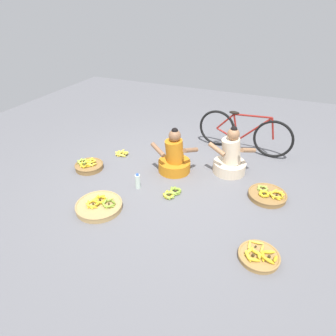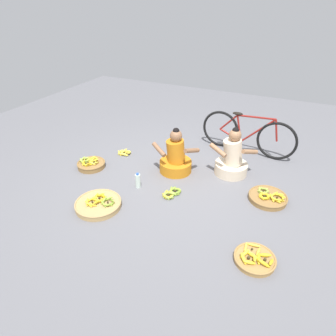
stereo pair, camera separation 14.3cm
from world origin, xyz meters
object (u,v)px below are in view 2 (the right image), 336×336
Objects in this scene: vendor_woman_front at (176,158)px; vendor_woman_behind at (232,159)px; banana_basket_back_left at (91,164)px; loose_bananas_front_left at (124,153)px; banana_basket_mid_right at (98,204)px; bicycle_leaning at (247,134)px; loose_bananas_back_right at (171,193)px; banana_basket_back_center at (255,259)px; water_bottle at (138,181)px; banana_basket_front_center at (268,197)px.

vendor_woman_behind is at bearing 20.70° from vendor_woman_front.
banana_basket_back_left is 1.80× the size of loose_bananas_front_left.
vendor_woman_behind is 2.31m from banana_basket_back_left.
banana_basket_mid_right is 1.36× the size of banana_basket_back_left.
loose_bananas_back_right is (-0.66, -1.78, -0.33)m from bicycle_leaning.
banana_basket_back_center is 1.87× the size of water_bottle.
banana_basket_front_center is at bearing -6.48° from loose_bananas_front_left.
water_bottle is at bearing -176.71° from loose_bananas_back_right.
banana_basket_front_center is 1.61× the size of loose_bananas_back_right.
bicycle_leaning is at bearing 36.84° from banana_basket_back_left.
loose_bananas_back_right is 1.37× the size of water_bottle.
vendor_woman_front is 3.10× the size of water_bottle.
loose_bananas_back_right is at bearing 151.83° from banana_basket_back_center.
banana_basket_mid_right is 2.45× the size of loose_bananas_front_left.
vendor_woman_front is at bearing -6.88° from loose_bananas_front_left.
bicycle_leaning is 2.60m from banana_basket_back_center.
loose_bananas_back_right is (-1.28, -0.47, -0.02)m from banana_basket_front_center.
loose_bananas_front_left is (0.25, 0.63, -0.03)m from banana_basket_back_left.
vendor_woman_front is 1.64× the size of banana_basket_back_left.
banana_basket_back_left is at bearing 133.11° from banana_basket_mid_right.
banana_basket_mid_right is at bearing -111.28° from water_bottle.
loose_bananas_front_left is (-2.61, 1.48, -0.01)m from banana_basket_back_center.
vendor_woman_behind reaches higher than banana_basket_back_center.
banana_basket_back_left is 2.83m from banana_basket_front_center.
vendor_woman_behind reaches higher than banana_basket_front_center.
water_bottle reaches higher than banana_basket_front_center.
banana_basket_front_center is 1.36m from loose_bananas_back_right.
banana_basket_front_center is at bearing 92.42° from banana_basket_back_center.
loose_bananas_back_right is 0.54m from water_bottle.
vendor_woman_behind reaches higher than banana_basket_mid_right.
vendor_woman_front reaches higher than banana_basket_mid_right.
vendor_woman_behind is 1.15m from loose_bananas_back_right.
banana_basket_back_center is 1.50m from loose_bananas_back_right.
water_bottle reaches higher than banana_basket_back_center.
banana_basket_front_center is at bearing -64.76° from bicycle_leaning.
banana_basket_back_center is 1.78× the size of loose_bananas_front_left.
loose_bananas_back_right is (1.28, -0.76, -0.00)m from loose_bananas_front_left.
bicycle_leaning is at bearing 56.77° from water_bottle.
water_bottle is (-1.81, -0.50, 0.07)m from banana_basket_front_center.
bicycle_leaning is 3.73× the size of banana_basket_back_center.
banana_basket_front_center is (-0.05, 1.18, 0.01)m from banana_basket_back_center.
vendor_woman_front is 0.95× the size of vendor_woman_behind.
bicycle_leaning is 1.93m from loose_bananas_back_right.
vendor_woman_behind is at bearing 40.57° from water_bottle.
loose_bananas_front_left is at bearing 150.53° from banana_basket_back_center.
vendor_woman_behind is at bearing 144.26° from banana_basket_front_center.
bicycle_leaning is at bearing 115.24° from banana_basket_front_center.
bicycle_leaning is at bearing 52.70° from vendor_woman_front.
banana_basket_mid_right is 1.38× the size of banana_basket_back_center.
banana_basket_mid_right reaches higher than loose_bananas_back_right.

